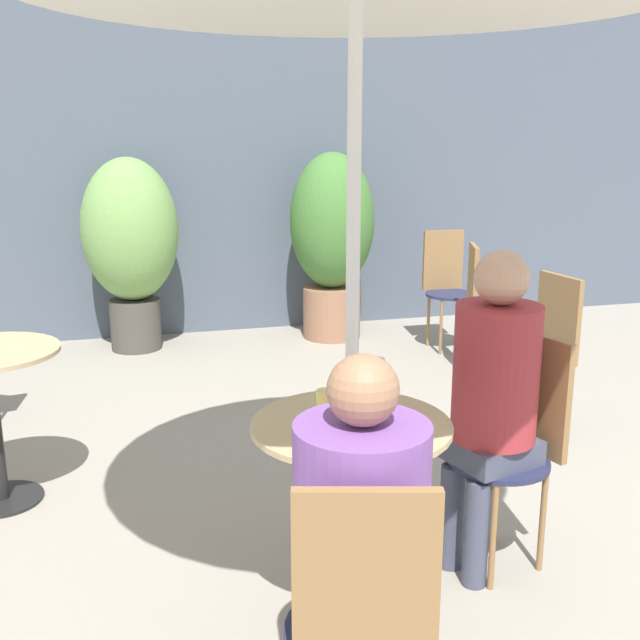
{
  "coord_description": "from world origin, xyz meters",
  "views": [
    {
      "loc": [
        -0.81,
        -2.11,
        1.65
      ],
      "look_at": [
        -0.12,
        0.48,
        0.97
      ],
      "focal_mm": 42.0,
      "sensor_mm": 36.0,
      "label": 1
    }
  ],
  "objects_px": {
    "bistro_chair_0": "(363,617)",
    "potted_plant_1": "(332,236)",
    "bistro_chair_4": "(484,299)",
    "beer_glass_0": "(375,385)",
    "beer_glass_1": "(326,413)",
    "cafe_table_near": "(351,473)",
    "bistro_chair_5": "(446,279)",
    "potted_plant_0": "(130,239)",
    "seated_person_0": "(361,531)",
    "bistro_chair_1": "(518,431)",
    "bistro_chair_3": "(544,344)",
    "seated_person_1": "(493,387)"
  },
  "relations": [
    {
      "from": "bistro_chair_0",
      "to": "bistro_chair_4",
      "type": "height_order",
      "value": "same"
    },
    {
      "from": "bistro_chair_4",
      "to": "cafe_table_near",
      "type": "bearing_deg",
      "value": 163.6
    },
    {
      "from": "bistro_chair_0",
      "to": "beer_glass_0",
      "type": "xyz_separation_m",
      "value": [
        0.3,
        0.81,
        0.28
      ]
    },
    {
      "from": "bistro_chair_3",
      "to": "bistro_chair_5",
      "type": "bearing_deg",
      "value": 165.07
    },
    {
      "from": "seated_person_0",
      "to": "beer_glass_1",
      "type": "height_order",
      "value": "seated_person_0"
    },
    {
      "from": "beer_glass_1",
      "to": "potted_plant_0",
      "type": "distance_m",
      "value": 3.74
    },
    {
      "from": "potted_plant_1",
      "to": "potted_plant_0",
      "type": "bearing_deg",
      "value": 178.05
    },
    {
      "from": "bistro_chair_5",
      "to": "potted_plant_0",
      "type": "relative_size",
      "value": 0.62
    },
    {
      "from": "bistro_chair_4",
      "to": "beer_glass_1",
      "type": "bearing_deg",
      "value": 162.78
    },
    {
      "from": "beer_glass_0",
      "to": "potted_plant_0",
      "type": "xyz_separation_m",
      "value": [
        -0.74,
        3.55,
        0.05
      ]
    },
    {
      "from": "bistro_chair_4",
      "to": "beer_glass_0",
      "type": "bearing_deg",
      "value": 164.45
    },
    {
      "from": "bistro_chair_0",
      "to": "potted_plant_0",
      "type": "distance_m",
      "value": 4.39
    },
    {
      "from": "bistro_chair_5",
      "to": "beer_glass_1",
      "type": "height_order",
      "value": "bistro_chair_5"
    },
    {
      "from": "seated_person_0",
      "to": "potted_plant_1",
      "type": "relative_size",
      "value": 0.76
    },
    {
      "from": "bistro_chair_3",
      "to": "beer_glass_0",
      "type": "xyz_separation_m",
      "value": [
        -1.37,
        -1.17,
        0.28
      ]
    },
    {
      "from": "bistro_chair_1",
      "to": "bistro_chair_3",
      "type": "height_order",
      "value": "same"
    },
    {
      "from": "bistro_chair_4",
      "to": "beer_glass_1",
      "type": "height_order",
      "value": "bistro_chair_4"
    },
    {
      "from": "bistro_chair_1",
      "to": "beer_glass_1",
      "type": "relative_size",
      "value": 6.13
    },
    {
      "from": "beer_glass_0",
      "to": "potted_plant_1",
      "type": "distance_m",
      "value": 3.59
    },
    {
      "from": "seated_person_0",
      "to": "potted_plant_0",
      "type": "xyz_separation_m",
      "value": [
        -0.47,
        4.22,
        0.18
      ]
    },
    {
      "from": "cafe_table_near",
      "to": "bistro_chair_5",
      "type": "distance_m",
      "value": 3.54
    },
    {
      "from": "bistro_chair_0",
      "to": "potted_plant_1",
      "type": "xyz_separation_m",
      "value": [
        1.14,
        4.31,
        0.3
      ]
    },
    {
      "from": "bistro_chair_0",
      "to": "potted_plant_0",
      "type": "height_order",
      "value": "potted_plant_0"
    },
    {
      "from": "beer_glass_0",
      "to": "bistro_chair_5",
      "type": "bearing_deg",
      "value": 61.63
    },
    {
      "from": "bistro_chair_0",
      "to": "potted_plant_0",
      "type": "bearing_deg",
      "value": -69.35
    },
    {
      "from": "bistro_chair_1",
      "to": "bistro_chair_5",
      "type": "bearing_deg",
      "value": 145.86
    },
    {
      "from": "cafe_table_near",
      "to": "bistro_chair_1",
      "type": "distance_m",
      "value": 0.76
    },
    {
      "from": "potted_plant_0",
      "to": "bistro_chair_4",
      "type": "bearing_deg",
      "value": -28.75
    },
    {
      "from": "beer_glass_1",
      "to": "potted_plant_0",
      "type": "relative_size",
      "value": 0.1
    },
    {
      "from": "beer_glass_1",
      "to": "beer_glass_0",
      "type": "bearing_deg",
      "value": 36.25
    },
    {
      "from": "bistro_chair_1",
      "to": "seated_person_0",
      "type": "relative_size",
      "value": 0.79
    },
    {
      "from": "beer_glass_0",
      "to": "potted_plant_1",
      "type": "height_order",
      "value": "potted_plant_1"
    },
    {
      "from": "seated_person_0",
      "to": "beer_glass_0",
      "type": "distance_m",
      "value": 0.73
    },
    {
      "from": "potted_plant_0",
      "to": "beer_glass_0",
      "type": "bearing_deg",
      "value": -78.25
    },
    {
      "from": "cafe_table_near",
      "to": "beer_glass_0",
      "type": "distance_m",
      "value": 0.3
    },
    {
      "from": "beer_glass_0",
      "to": "bistro_chair_1",
      "type": "bearing_deg",
      "value": 10.58
    },
    {
      "from": "bistro_chair_1",
      "to": "beer_glass_1",
      "type": "distance_m",
      "value": 0.92
    },
    {
      "from": "cafe_table_near",
      "to": "bistro_chair_0",
      "type": "bearing_deg",
      "value": -104.96
    },
    {
      "from": "beer_glass_1",
      "to": "seated_person_0",
      "type": "bearing_deg",
      "value": -95.43
    },
    {
      "from": "bistro_chair_3",
      "to": "potted_plant_0",
      "type": "xyz_separation_m",
      "value": [
        -2.11,
        2.37,
        0.33
      ]
    },
    {
      "from": "bistro_chair_3",
      "to": "beer_glass_1",
      "type": "distance_m",
      "value": 2.09
    },
    {
      "from": "bistro_chair_1",
      "to": "beer_glass_0",
      "type": "bearing_deg",
      "value": -94.47
    },
    {
      "from": "seated_person_1",
      "to": "potted_plant_1",
      "type": "bearing_deg",
      "value": 159.1
    },
    {
      "from": "bistro_chair_5",
      "to": "seated_person_1",
      "type": "relative_size",
      "value": 0.73
    },
    {
      "from": "potted_plant_1",
      "to": "seated_person_0",
      "type": "bearing_deg",
      "value": -104.79
    },
    {
      "from": "bistro_chair_5",
      "to": "seated_person_0",
      "type": "relative_size",
      "value": 0.79
    },
    {
      "from": "cafe_table_near",
      "to": "beer_glass_1",
      "type": "xyz_separation_m",
      "value": [
        -0.11,
        -0.08,
        0.25
      ]
    },
    {
      "from": "bistro_chair_0",
      "to": "bistro_chair_4",
      "type": "xyz_separation_m",
      "value": [
        1.88,
        3.09,
        0.0
      ]
    },
    {
      "from": "bistro_chair_5",
      "to": "potted_plant_0",
      "type": "xyz_separation_m",
      "value": [
        -2.36,
        0.54,
        0.33
      ]
    },
    {
      "from": "bistro_chair_0",
      "to": "bistro_chair_5",
      "type": "height_order",
      "value": "same"
    }
  ]
}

